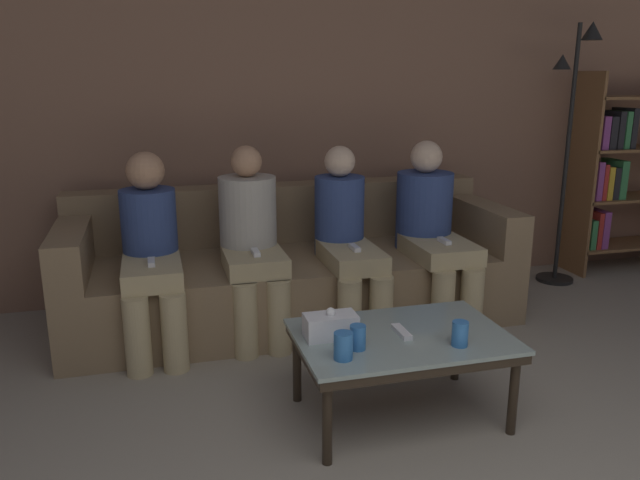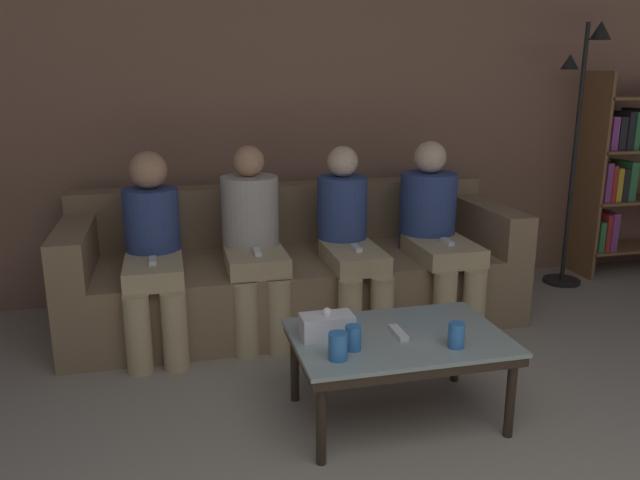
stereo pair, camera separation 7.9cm
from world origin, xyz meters
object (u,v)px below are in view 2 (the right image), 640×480
object	(u,v)px
cup_far_center	(456,335)
seated_person_mid_right	(348,236)
seated_person_right_end	(435,227)
cup_near_left	(338,346)
cup_near_right	(353,338)
bookshelf	(626,174)
standing_lamp	(579,128)
coffee_table	(398,344)
seated_person_mid_left	(253,237)
game_remote	(398,333)
seated_person_left_end	(153,247)
tissue_box	(327,326)
couch	(294,271)

from	to	relation	value
cup_far_center	seated_person_mid_right	distance (m)	1.22
seated_person_right_end	cup_near_left	bearing A→B (deg)	-127.46
seated_person_right_end	cup_far_center	bearing A→B (deg)	-109.88
cup_near_right	bookshelf	bearing A→B (deg)	32.95
bookshelf	standing_lamp	bearing A→B (deg)	-165.41
cup_near_right	cup_far_center	world-z (taller)	cup_far_center
coffee_table	seated_person_mid_left	bearing A→B (deg)	113.29
game_remote	seated_person_right_end	size ratio (longest dim) A/B	0.14
standing_lamp	seated_person_left_end	distance (m)	2.93
seated_person_left_end	seated_person_mid_right	world-z (taller)	seated_person_left_end
game_remote	seated_person_left_end	bearing A→B (deg)	133.92
seated_person_mid_left	seated_person_right_end	bearing A→B (deg)	-0.98
seated_person_mid_right	seated_person_mid_left	bearing A→B (deg)	175.75
cup_near_left	tissue_box	world-z (taller)	tissue_box
seated_person_right_end	couch	bearing A→B (deg)	164.87
couch	tissue_box	xyz separation A→B (m)	(-0.11, -1.24, 0.15)
tissue_box	seated_person_right_end	distance (m)	1.38
game_remote	seated_person_right_end	distance (m)	1.25
couch	game_remote	bearing A→B (deg)	-81.49
game_remote	standing_lamp	xyz separation A→B (m)	(1.83, 1.46, 0.71)
tissue_box	seated_person_left_end	xyz separation A→B (m)	(-0.71, 1.00, 0.12)
tissue_box	bookshelf	world-z (taller)	bookshelf
couch	game_remote	distance (m)	1.31
cup_near_right	seated_person_mid_right	xyz separation A→B (m)	(0.31, 1.14, 0.11)
cup_near_right	bookshelf	distance (m)	3.12
bookshelf	seated_person_right_end	bearing A→B (deg)	-163.06
game_remote	cup_near_right	bearing A→B (deg)	-157.97
cup_near_right	seated_person_mid_left	world-z (taller)	seated_person_mid_left
cup_far_center	seated_person_mid_right	size ratio (longest dim) A/B	0.10
cup_near_right	seated_person_right_end	xyz separation A→B (m)	(0.86, 1.16, 0.13)
cup_near_right	game_remote	xyz separation A→B (m)	(0.23, 0.09, -0.04)
cup_far_center	seated_person_mid_left	distance (m)	1.42
bookshelf	seated_person_left_end	world-z (taller)	bookshelf
couch	standing_lamp	distance (m)	2.19
cup_near_right	tissue_box	size ratio (longest dim) A/B	0.46
seated_person_left_end	game_remote	bearing A→B (deg)	-46.08
coffee_table	game_remote	xyz separation A→B (m)	(0.00, 0.00, 0.05)
seated_person_mid_right	bookshelf	bearing A→B (deg)	13.57
cup_far_center	coffee_table	bearing A→B (deg)	137.05
couch	cup_far_center	bearing A→B (deg)	-75.56
seated_person_left_end	seated_person_mid_right	distance (m)	1.10
couch	game_remote	world-z (taller)	couch
standing_lamp	seated_person_mid_left	world-z (taller)	standing_lamp
cup_near_left	seated_person_mid_right	bearing A→B (deg)	71.94
coffee_table	standing_lamp	distance (m)	2.46
seated_person_right_end	seated_person_mid_left	bearing A→B (deg)	179.02
couch	seated_person_mid_left	distance (m)	0.45
couch	seated_person_mid_left	size ratio (longest dim) A/B	2.46
cup_near_left	cup_near_right	bearing A→B (deg)	40.54
game_remote	cup_far_center	bearing A→B (deg)	-42.95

